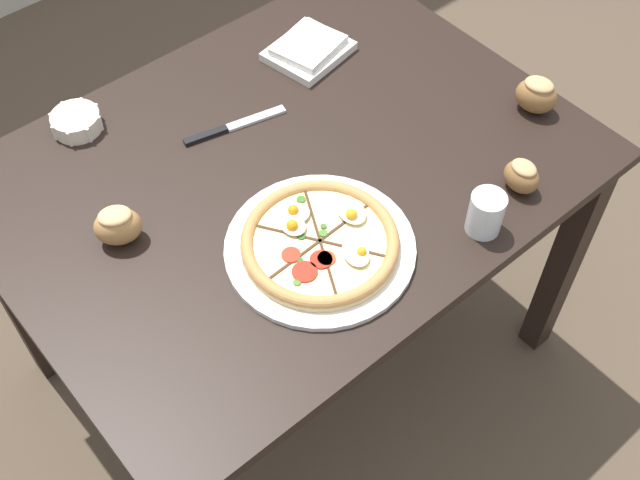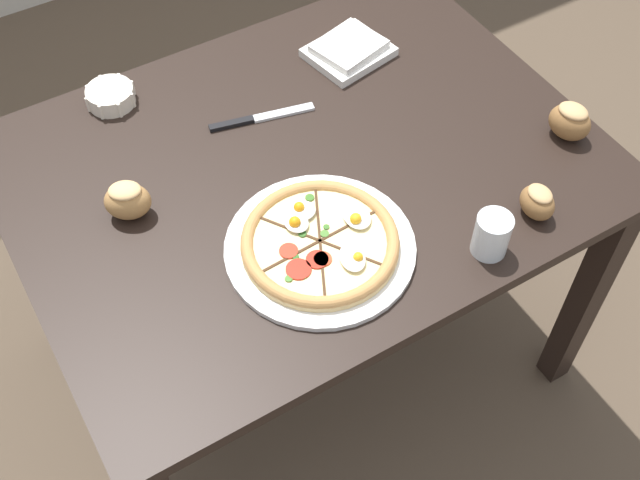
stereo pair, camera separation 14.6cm
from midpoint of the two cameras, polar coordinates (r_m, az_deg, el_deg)
name	(u,v)px [view 2 (the right image)]	position (r m, az deg, el deg)	size (l,w,h in m)	color
ground_plane	(308,349)	(2.24, 1.05, -7.86)	(12.00, 12.00, 0.00)	brown
dining_table	(305,197)	(1.71, 1.36, 2.91)	(1.17, 0.89, 0.75)	black
pizza	(320,243)	(1.47, 2.85, -0.43)	(0.36, 0.36, 0.05)	white
ramekin_bowl	(110,96)	(1.78, -12.40, 9.86)	(0.11, 0.11, 0.04)	silver
napkin_folded	(349,50)	(1.86, 4.36, 13.20)	(0.20, 0.18, 0.04)	silver
bread_piece_near	(570,121)	(1.75, 19.69, 7.84)	(0.09, 0.11, 0.08)	olive
bread_piece_mid	(537,202)	(1.59, 17.79, 2.45)	(0.06, 0.08, 0.07)	olive
bread_piece_far	(127,200)	(1.53, -10.92, 2.64)	(0.11, 0.10, 0.08)	#B27F47
knife_main	(261,118)	(1.71, -1.80, 8.55)	(0.23, 0.07, 0.01)	silver
water_glass	(491,237)	(1.51, 14.83, 0.06)	(0.07, 0.07, 0.09)	white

